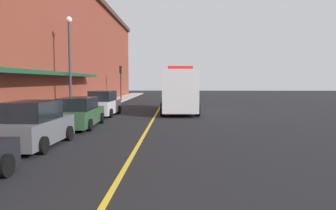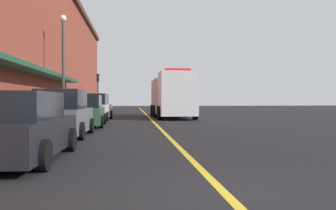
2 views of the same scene
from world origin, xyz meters
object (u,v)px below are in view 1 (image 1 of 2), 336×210
at_px(box_truck, 179,91).
at_px(parking_meter_0, 13,117).
at_px(parking_meter_1, 64,106).
at_px(street_lamp_left, 70,55).
at_px(parked_car_2, 79,113).
at_px(traffic_light_near, 121,76).
at_px(parked_car_1, 34,126).
at_px(parked_car_3, 104,104).

height_order(box_truck, parking_meter_0, box_truck).
xyz_separation_m(parking_meter_1, street_lamp_left, (-0.60, 3.11, 3.34)).
distance_m(box_truck, parking_meter_1, 10.12).
bearing_deg(parking_meter_1, parked_car_2, -47.41).
distance_m(box_truck, parking_meter_0, 14.96).
bearing_deg(parked_car_2, traffic_light_near, 1.81).
distance_m(parking_meter_1, traffic_light_near, 20.05).
relative_size(parked_car_2, street_lamp_left, 0.71).
bearing_deg(parked_car_1, traffic_light_near, 3.69).
relative_size(box_truck, traffic_light_near, 2.12).
bearing_deg(box_truck, parked_car_2, -34.21).
xyz_separation_m(parking_meter_0, parking_meter_1, (0.00, 5.99, 0.00)).
bearing_deg(parked_car_1, street_lamp_left, 11.83).
distance_m(box_truck, traffic_light_near, 14.71).
height_order(parked_car_3, parking_meter_0, parked_car_3).
height_order(parked_car_1, traffic_light_near, traffic_light_near).
height_order(parked_car_1, parked_car_3, parked_car_3).
distance_m(parked_car_2, box_truck, 10.45).
distance_m(parking_meter_0, traffic_light_near, 26.02).
distance_m(parked_car_1, parked_car_3, 11.27).
distance_m(box_truck, street_lamp_left, 9.12).
bearing_deg(parked_car_3, street_lamp_left, 124.14).
height_order(parked_car_2, parking_meter_0, parked_car_2).
xyz_separation_m(parking_meter_1, traffic_light_near, (0.06, 19.94, 2.10)).
bearing_deg(traffic_light_near, parking_meter_0, -90.14).
bearing_deg(parked_car_3, traffic_light_near, 7.10).
bearing_deg(parking_meter_1, parking_meter_0, -90.00).
height_order(parked_car_1, box_truck, box_truck).
bearing_deg(box_truck, parking_meter_1, -46.07).
bearing_deg(box_truck, parked_car_3, -65.38).
bearing_deg(parking_meter_1, traffic_light_near, 89.82).
xyz_separation_m(parked_car_2, box_truck, (5.70, 8.70, 0.96)).
distance_m(parked_car_1, traffic_light_near, 26.94).
height_order(parked_car_2, traffic_light_near, traffic_light_near).
bearing_deg(parked_car_3, parking_meter_1, 163.85).
distance_m(parked_car_2, street_lamp_left, 6.26).
height_order(parked_car_1, parking_meter_1, parked_car_1).
height_order(parked_car_1, parked_car_2, parked_car_1).
distance_m(parked_car_2, parked_car_3, 5.97).
height_order(parked_car_3, parking_meter_1, parked_car_3).
distance_m(parked_car_1, box_truck, 15.20).
distance_m(parked_car_1, parking_meter_0, 1.59).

